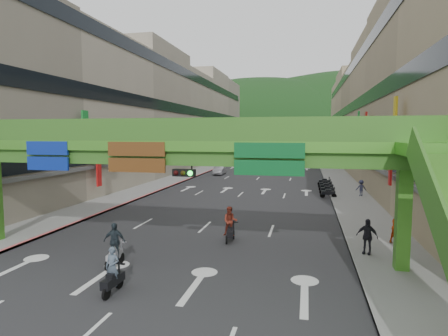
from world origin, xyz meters
TOP-DOWN VIEW (x-y plane):
  - ground at (0.00, 0.00)m, footprint 320.00×320.00m
  - road_slab at (0.00, 50.00)m, footprint 18.00×140.00m
  - sidewalk_left at (-11.00, 50.00)m, footprint 4.00×140.00m
  - sidewalk_right at (11.00, 50.00)m, footprint 4.00×140.00m
  - curb_left at (-9.10, 50.00)m, footprint 0.20×140.00m
  - curb_right at (9.10, 50.00)m, footprint 0.20×140.00m
  - building_row_left at (-18.93, 50.00)m, footprint 12.80×95.00m
  - building_row_right at (18.93, 50.00)m, footprint 12.80×95.00m
  - overpass_near at (0.93, 5.38)m, footprint 28.00×12.27m
  - overpass_far at (0.00, 65.00)m, footprint 28.00×2.20m
  - hill_left at (-15.00, 160.00)m, footprint 168.00×140.00m
  - hill_right at (25.00, 180.00)m, footprint 208.00×176.00m
  - bunting_string at (0.00, 30.00)m, footprint 26.00×0.36m
  - scooter_rider_near at (-0.73, 1.00)m, footprint 0.59×1.60m
  - scooter_rider_mid at (2.36, 9.07)m, footprint 0.95×1.59m
  - scooter_rider_left at (-2.19, 3.80)m, footprint 1.09×1.60m
  - scooter_rider_far at (-0.68, 50.56)m, footprint 0.94×1.60m
  - parked_scooter_row at (8.80, 30.00)m, footprint 1.60×9.40m
  - car_silver at (-6.40, 43.66)m, footprint 1.57×4.25m
  - car_yellow at (3.66, 63.26)m, footprint 2.25×4.17m
  - pedestrian_red at (11.80, 10.39)m, footprint 1.05×0.92m
  - pedestrian_dark at (9.80, 8.00)m, footprint 1.17×0.81m
  - pedestrian_blue at (12.01, 26.91)m, footprint 0.80×0.58m

SIDE VIEW (x-z plane):
  - ground at x=0.00m, z-range 0.00..0.00m
  - hill_left at x=-15.00m, z-range -56.00..56.00m
  - hill_right at x=25.00m, z-range -64.00..64.00m
  - road_slab at x=0.00m, z-range 0.00..0.02m
  - sidewalk_left at x=-11.00m, z-range 0.00..0.15m
  - sidewalk_right at x=11.00m, z-range 0.00..0.15m
  - curb_left at x=-9.10m, z-range 0.00..0.18m
  - curb_right at x=9.10m, z-range 0.00..0.18m
  - parked_scooter_row at x=8.80m, z-range -0.02..1.06m
  - car_yellow at x=3.66m, z-range 0.00..1.35m
  - car_silver at x=-6.40m, z-range 0.00..1.39m
  - pedestrian_blue at x=12.01m, z-range 0.00..1.57m
  - scooter_rider_near at x=-0.73m, z-range -0.08..1.82m
  - pedestrian_red at x=11.80m, z-range 0.00..1.82m
  - pedestrian_dark at x=9.80m, z-range 0.00..1.84m
  - scooter_rider_left at x=-2.19m, z-range 0.01..2.15m
  - scooter_rider_mid at x=2.36m, z-range 0.04..2.13m
  - scooter_rider_far at x=-0.68m, z-range 0.02..2.17m
  - overpass_near at x=0.93m, z-range 1.66..8.76m
  - overpass_far at x=0.00m, z-range 1.85..8.95m
  - bunting_string at x=0.00m, z-range 5.73..6.19m
  - building_row_left at x=-18.93m, z-range -0.04..18.96m
  - building_row_right at x=18.93m, z-range -0.04..18.96m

